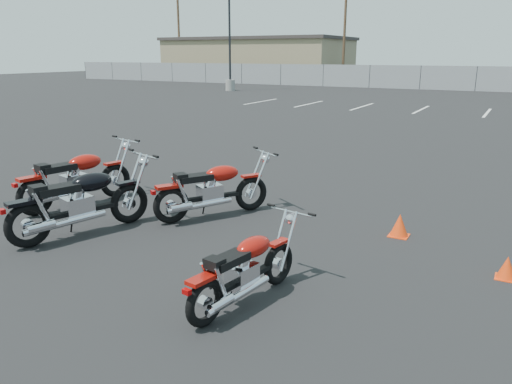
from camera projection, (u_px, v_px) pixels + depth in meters
The scene contains 13 objects.
ground at pixel (225, 242), 7.35m from camera, with size 120.00×120.00×0.00m, color black.
motorcycle_front_red at pixel (76, 179), 8.98m from camera, with size 1.02×2.29×1.12m.
motorcycle_second_black at pixel (81, 202), 7.54m from camera, with size 1.22×2.31×1.14m.
motorcycle_third_red at pixel (212, 189), 8.39m from camera, with size 1.52×2.02×1.06m.
motorcycle_rear_red at pixel (245, 269), 5.45m from camera, with size 0.73×1.82×0.89m.
training_cone_near at pixel (400, 225), 7.57m from camera, with size 0.29×0.29×0.35m.
training_cone_far at pixel (507, 268), 6.14m from camera, with size 0.24×0.24×0.29m.
light_pole_west at pixel (230, 58), 36.79m from camera, with size 0.80×0.70×9.44m.
chainlink_fence at pixel (476, 79), 36.74m from camera, with size 80.06×0.06×1.80m.
tan_building_west at pixel (259, 59), 52.45m from camera, with size 18.40×10.40×4.30m.
utility_pole_a at pixel (179, 34), 52.91m from camera, with size 1.80×0.24×9.00m.
utility_pole_b at pixel (345, 31), 45.48m from camera, with size 1.80×0.24×9.00m.
parking_line_stripes at pixel (391, 108), 25.43m from camera, with size 15.12×4.00×0.01m.
Camera 1 is at (3.69, -5.83, 2.69)m, focal length 35.00 mm.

